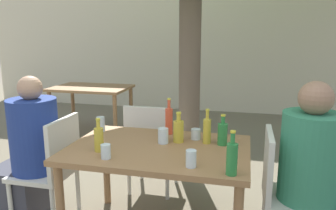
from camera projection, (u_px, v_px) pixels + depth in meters
name	position (u px, v px, depth m)	size (l,w,h in m)	color
cafe_building_wall	(217.00, 41.00, 6.39)	(10.00, 0.08, 2.80)	beige
dining_table_front	(158.00, 158.00, 2.41)	(1.31, 0.88, 0.72)	#996B42
dining_table_back	(91.00, 93.00, 5.15)	(1.18, 0.79, 0.72)	#996B42
patio_chair_0	(53.00, 164.00, 2.64)	(0.44, 0.44, 0.89)	beige
patio_chair_1	(284.00, 188.00, 2.23)	(0.44, 0.44, 0.89)	beige
patio_chair_2	(151.00, 144.00, 3.14)	(0.44, 0.44, 0.89)	beige
person_seated_0	(28.00, 156.00, 2.68)	(0.59, 0.38, 1.21)	#383842
person_seated_1	(320.00, 182.00, 2.17)	(0.59, 0.39, 1.24)	#383842
soda_bottle_0	(169.00, 120.00, 2.68)	(0.06, 0.06, 0.30)	#DB4C2D
oil_cruet_1	(207.00, 130.00, 2.45)	(0.06, 0.06, 0.26)	gold
oil_cruet_2	(99.00, 139.00, 2.28)	(0.07, 0.07, 0.24)	gold
oil_cruet_3	(178.00, 131.00, 2.48)	(0.08, 0.08, 0.23)	gold
green_bottle_4	(232.00, 158.00, 1.90)	(0.07, 0.07, 0.27)	#287A38
green_bottle_5	(223.00, 133.00, 2.42)	(0.07, 0.07, 0.23)	#287A38
drinking_glass_0	(163.00, 136.00, 2.46)	(0.08, 0.08, 0.12)	silver
drinking_glass_1	(101.00, 124.00, 2.77)	(0.07, 0.07, 0.12)	silver
drinking_glass_2	(191.00, 159.00, 2.02)	(0.07, 0.07, 0.11)	silver
drinking_glass_3	(106.00, 151.00, 2.16)	(0.07, 0.07, 0.10)	silver
drinking_glass_4	(196.00, 134.00, 2.56)	(0.08, 0.08, 0.08)	silver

